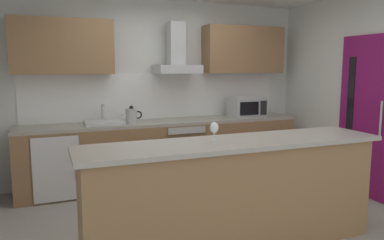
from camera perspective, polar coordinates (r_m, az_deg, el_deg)
The scene contains 15 objects.
ground at distance 4.22m, azimuth 2.09°, elevation -15.14°, with size 5.48×4.53×0.02m, color gray.
wall_back at distance 5.61m, azimuth -5.33°, elevation 4.46°, with size 5.48×0.12×2.60m, color silver.
wall_right at distance 5.26m, azimuth 25.87°, elevation 3.42°, with size 0.12×4.53×2.60m, color silver.
backsplash_tile at distance 5.55m, azimuth -5.11°, elevation 3.69°, with size 3.81×0.02×0.66m, color white.
counter_back at distance 5.37m, azimuth -4.07°, elevation -4.87°, with size 3.94×0.60×0.90m.
counter_island at distance 3.50m, azimuth 6.33°, elevation -11.14°, with size 2.81×0.64×1.00m.
upper_cabinets at distance 5.38m, azimuth -4.72°, elevation 10.81°, with size 3.89×0.32×0.70m.
side_door at distance 5.25m, azimuth 24.83°, elevation 0.49°, with size 0.08×0.85×2.05m.
oven at distance 5.41m, azimuth -1.82°, elevation -4.64°, with size 0.60×0.62×0.80m.
refrigerator at distance 5.12m, azimuth -20.01°, elevation -6.29°, with size 0.58×0.60×0.85m.
microwave at distance 5.73m, azimuth 8.32°, elevation 1.98°, with size 0.50×0.38×0.30m.
sink at distance 5.09m, azimuth -13.22°, elevation -0.32°, with size 0.50×0.40×0.26m.
kettle at distance 5.09m, azimuth -9.17°, elevation 0.68°, with size 0.29×0.15×0.24m.
range_hood at distance 5.40m, azimuth -2.35°, elevation 9.51°, with size 0.62×0.45×0.72m.
wine_glass at distance 3.26m, azimuth 3.39°, elevation -1.28°, with size 0.08×0.08×0.18m.
Camera 1 is at (-1.56, -3.55, 1.66)m, focal length 35.07 mm.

